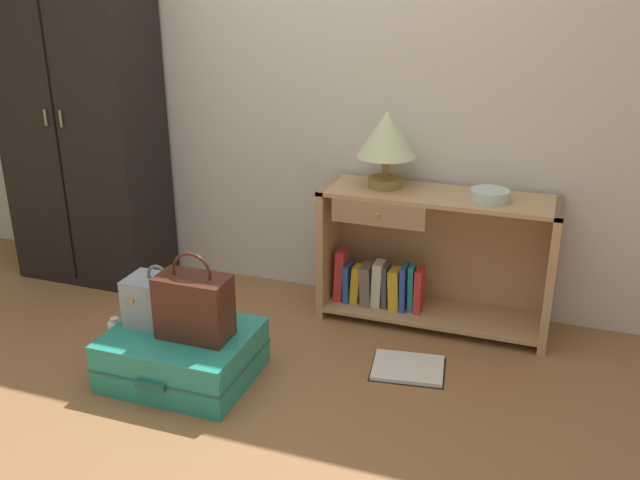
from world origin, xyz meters
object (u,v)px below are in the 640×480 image
Objects in this scene: bottle at (117,337)px; open_book_on_floor at (408,368)px; bowl at (490,195)px; train_case at (160,302)px; handbag at (194,306)px; suitcase_large at (183,355)px; wardrobe at (81,110)px; bookshelf at (425,259)px; table_lamp at (386,137)px.

open_book_on_floor is (1.36, 0.33, -0.08)m from bottle.
bowl is 1.62m from train_case.
train_case is 0.39m from bottle.
handbag is at bearing -11.30° from train_case.
bottle is (-0.41, 0.07, -0.03)m from suitcase_large.
handbag reaches higher than train_case.
wardrobe is 2.10m from bookshelf.
suitcase_large is 1.61× the size of handbag.
bookshelf is 1.25m from handbag.
table_lamp is 1.26m from handbag.
bookshelf is (1.99, 0.06, -0.65)m from wardrobe.
bookshelf is 3.97× the size of train_case.
handbag is 2.07× the size of bottle.
bowl is at bearing 32.74° from train_case.
table_lamp reaches higher than handbag.
suitcase_large is at bearing -10.28° from bottle.
table_lamp is 1.35m from train_case.
train_case is (-0.80, -0.90, -0.62)m from table_lamp.
wardrobe reaches higher than train_case.
bowl is 1.62m from suitcase_large.
open_book_on_floor is at bearing -117.76° from bowl.
wardrobe is 3.11× the size of suitcase_large.
train_case is at bearing -138.74° from bookshelf.
open_book_on_floor is at bearing -13.07° from wardrobe.
suitcase_large is 0.26m from train_case.
train_case is (-1.33, -0.85, -0.39)m from bowl.
suitcase_large is 1.04m from open_book_on_floor.
table_lamp is 1.64m from bottle.
open_book_on_floor is at bearing 19.01° from train_case.
wardrobe is 1.65m from suitcase_large.
bookshelf is at bearing 33.10° from bottle.
handbag is 1.07× the size of open_book_on_floor.
bowl is 0.96× the size of bottle.
bottle is 1.40m from open_book_on_floor.
bowl is at bearing -5.43° from table_lamp.
handbag is 0.57m from bottle.
table_lamp is 1.13m from open_book_on_floor.
wardrobe reaches higher than table_lamp.
handbag is (1.17, -0.88, -0.62)m from wardrobe.
bookshelf is at bearing 95.07° from open_book_on_floor.
bottle is (0.68, -0.80, -0.91)m from wardrobe.
bowl is 0.29× the size of suitcase_large.
train_case is 1.54× the size of bottle.
bowl is (0.53, -0.05, -0.23)m from table_lamp.
train_case is 0.21m from handbag.
train_case is at bearing 164.67° from suitcase_large.
suitcase_large is (-0.68, -0.93, -0.85)m from table_lamp.
bookshelf reaches higher than bottle.
bottle is (-1.31, -0.86, -0.26)m from bookshelf.
table_lamp is at bearing 117.29° from open_book_on_floor.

